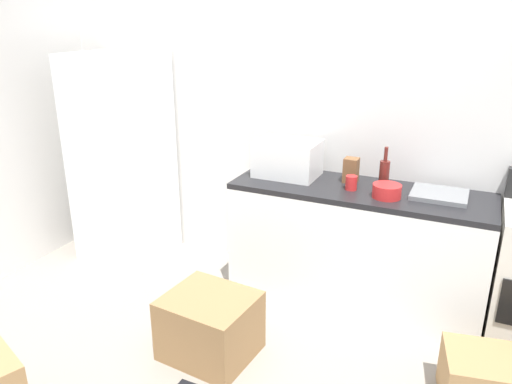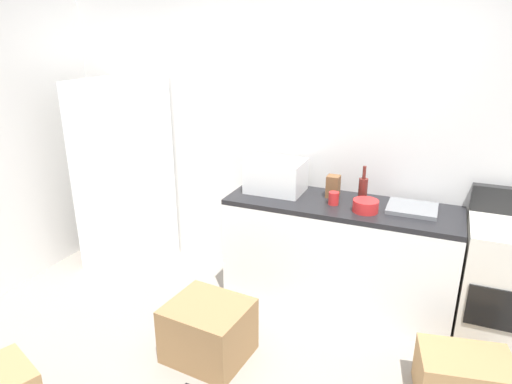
{
  "view_description": "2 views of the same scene",
  "coord_description": "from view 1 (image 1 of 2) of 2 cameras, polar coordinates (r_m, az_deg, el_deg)",
  "views": [
    {
      "loc": [
        1.0,
        -2.06,
        2.05
      ],
      "look_at": [
        -0.41,
        0.99,
        0.84
      ],
      "focal_mm": 34.51,
      "sensor_mm": 36.0,
      "label": 1
    },
    {
      "loc": [
        0.97,
        -2.11,
        2.17
      ],
      "look_at": [
        -0.35,
        1.03,
        0.96
      ],
      "focal_mm": 31.82,
      "sensor_mm": 36.0,
      "label": 2
    }
  ],
  "objects": [
    {
      "name": "wall_back",
      "position": [
        3.83,
        9.21,
        8.3
      ],
      "size": [
        5.0,
        0.1,
        2.6
      ],
      "primitive_type": "cube",
      "color": "silver",
      "rests_on": "ground_plane"
    },
    {
      "name": "kitchen_counter",
      "position": [
        3.7,
        11.46,
        -6.17
      ],
      "size": [
        1.8,
        0.6,
        0.9
      ],
      "color": "white",
      "rests_on": "ground_plane"
    },
    {
      "name": "refrigerator",
      "position": [
        4.39,
        -15.23,
        3.74
      ],
      "size": [
        0.68,
        0.66,
        1.77
      ],
      "primitive_type": "cube",
      "color": "white",
      "rests_on": "ground_plane"
    },
    {
      "name": "microwave",
      "position": [
        3.71,
        3.68,
        3.93
      ],
      "size": [
        0.46,
        0.34,
        0.27
      ],
      "primitive_type": "cube",
      "color": "white",
      "rests_on": "kitchen_counter"
    },
    {
      "name": "sink_basin",
      "position": [
        3.52,
        20.48,
        -0.28
      ],
      "size": [
        0.36,
        0.32,
        0.03
      ],
      "primitive_type": "cube",
      "color": "slate",
      "rests_on": "kitchen_counter"
    },
    {
      "name": "wine_bottle",
      "position": [
        3.53,
        14.63,
        2.08
      ],
      "size": [
        0.07,
        0.07,
        0.3
      ],
      "color": "#591E19",
      "rests_on": "kitchen_counter"
    },
    {
      "name": "coffee_mug",
      "position": [
        3.48,
        10.98,
        1.05
      ],
      "size": [
        0.08,
        0.08,
        0.1
      ],
      "primitive_type": "cylinder",
      "color": "red",
      "rests_on": "kitchen_counter"
    },
    {
      "name": "knife_block",
      "position": [
        3.63,
        10.95,
        2.5
      ],
      "size": [
        0.1,
        0.1,
        0.18
      ],
      "primitive_type": "cube",
      "color": "brown",
      "rests_on": "kitchen_counter"
    },
    {
      "name": "mixing_bowl",
      "position": [
        3.39,
        14.92,
        0.11
      ],
      "size": [
        0.19,
        0.19,
        0.09
      ],
      "primitive_type": "cylinder",
      "color": "red",
      "rests_on": "kitchen_counter"
    },
    {
      "name": "cardboard_box_large",
      "position": [
        3.15,
        25.92,
        -19.34
      ],
      "size": [
        0.6,
        0.47,
        0.32
      ],
      "primitive_type": "cube",
      "rotation": [
        0.0,
        0.0,
        0.19
      ],
      "color": "#A37A4C",
      "rests_on": "ground_plane"
    },
    {
      "name": "cardboard_box_small",
      "position": [
        3.22,
        -5.36,
        -15.17
      ],
      "size": [
        0.58,
        0.53,
        0.41
      ],
      "primitive_type": "cube",
      "rotation": [
        0.0,
        0.0,
        -0.09
      ],
      "color": "olive",
      "rests_on": "ground_plane"
    }
  ]
}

